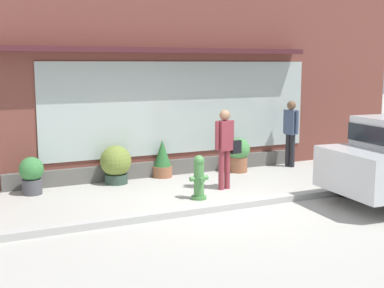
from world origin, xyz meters
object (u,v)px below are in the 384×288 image
at_px(potted_plant_doorstep, 32,174).
at_px(potted_plant_window_left, 162,159).
at_px(pedestrian_passerby, 291,128).
at_px(potted_plant_window_center, 116,164).
at_px(fire_hydrant, 199,178).
at_px(pedestrian_with_handbag, 225,143).
at_px(potted_plant_trailing_edge, 239,153).

relative_size(potted_plant_doorstep, potted_plant_window_left, 0.87).
xyz_separation_m(pedestrian_passerby, potted_plant_window_center, (-4.63, 0.11, -0.55)).
distance_m(fire_hydrant, pedestrian_with_handbag, 1.14).
distance_m(potted_plant_trailing_edge, potted_plant_window_center, 3.09).
relative_size(fire_hydrant, potted_plant_window_center, 1.03).
height_order(pedestrian_with_handbag, potted_plant_window_left, pedestrian_with_handbag).
height_order(pedestrian_with_handbag, potted_plant_window_center, pedestrian_with_handbag).
relative_size(pedestrian_passerby, potted_plant_window_center, 2.00).
relative_size(potted_plant_window_center, potted_plant_window_left, 0.96).
xyz_separation_m(fire_hydrant, potted_plant_doorstep, (-2.91, 1.80, -0.01)).
bearing_deg(fire_hydrant, potted_plant_window_center, 118.42).
relative_size(pedestrian_passerby, potted_plant_window_left, 1.92).
xyz_separation_m(pedestrian_with_handbag, potted_plant_window_center, (-1.94, 1.49, -0.54)).
distance_m(fire_hydrant, potted_plant_trailing_edge, 2.75).
relative_size(potted_plant_window_center, potted_plant_doorstep, 1.11).
bearing_deg(pedestrian_passerby, potted_plant_trailing_edge, 71.27).
relative_size(pedestrian_passerby, potted_plant_trailing_edge, 2.01).
height_order(fire_hydrant, pedestrian_passerby, pedestrian_passerby).
height_order(fire_hydrant, potted_plant_trailing_edge, fire_hydrant).
distance_m(potted_plant_window_center, potted_plant_window_left, 1.20).
xyz_separation_m(fire_hydrant, potted_plant_window_left, (0.11, 2.15, -0.01)).
relative_size(fire_hydrant, pedestrian_passerby, 0.51).
xyz_separation_m(pedestrian_with_handbag, potted_plant_trailing_edge, (1.15, 1.38, -0.52)).
relative_size(pedestrian_with_handbag, potted_plant_window_center, 1.99).
bearing_deg(potted_plant_window_left, potted_plant_doorstep, -173.39).
xyz_separation_m(fire_hydrant, potted_plant_trailing_edge, (2.01, 1.87, 0.03)).
height_order(pedestrian_passerby, potted_plant_trailing_edge, pedestrian_passerby).
distance_m(potted_plant_trailing_edge, potted_plant_doorstep, 4.92).
bearing_deg(pedestrian_with_handbag, pedestrian_passerby, 17.76).
height_order(potted_plant_doorstep, potted_plant_window_left, potted_plant_window_left).
relative_size(potted_plant_trailing_edge, potted_plant_doorstep, 1.10).
distance_m(pedestrian_with_handbag, potted_plant_window_left, 1.91).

